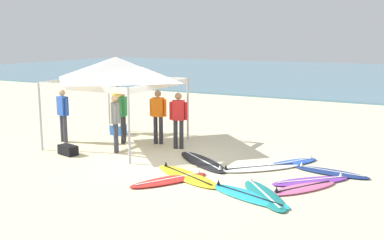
% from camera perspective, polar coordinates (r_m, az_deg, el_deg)
% --- Properties ---
extents(ground_plane, '(80.00, 80.00, 0.00)m').
position_cam_1_polar(ground_plane, '(12.79, -2.89, -4.83)').
color(ground_plane, beige).
extents(sea, '(80.00, 36.00, 0.10)m').
position_cam_1_polar(sea, '(42.80, 19.65, 5.32)').
color(sea, '#568499').
rests_on(sea, ground).
extents(canopy_tent, '(3.35, 3.35, 2.75)m').
position_cam_1_polar(canopy_tent, '(14.20, -9.47, 6.34)').
color(canopy_tent, '#B7B7BC').
rests_on(canopy_tent, ground).
extents(surfboard_cyan, '(2.17, 1.20, 0.19)m').
position_cam_1_polar(surfboard_cyan, '(9.85, 6.96, -9.36)').
color(surfboard_cyan, '#23B2CC').
rests_on(surfboard_cyan, ground).
extents(surfboard_red, '(1.47, 2.05, 0.19)m').
position_cam_1_polar(surfboard_red, '(10.81, -2.83, -7.49)').
color(surfboard_red, red).
rests_on(surfboard_red, ground).
extents(surfboard_pink, '(1.42, 1.84, 0.19)m').
position_cam_1_polar(surfboard_pink, '(10.55, 13.69, -8.24)').
color(surfboard_pink, pink).
rests_on(surfboard_pink, ground).
extents(surfboard_black, '(2.28, 1.90, 0.19)m').
position_cam_1_polar(surfboard_black, '(12.33, 1.33, -5.23)').
color(surfboard_black, black).
rests_on(surfboard_black, ground).
extents(surfboard_white, '(2.03, 2.01, 0.19)m').
position_cam_1_polar(surfboard_white, '(11.91, 8.39, -5.91)').
color(surfboard_white, white).
rests_on(surfboard_white, ground).
extents(surfboard_navy, '(1.92, 0.70, 0.19)m').
position_cam_1_polar(surfboard_navy, '(11.91, 16.96, -6.25)').
color(surfboard_navy, navy).
rests_on(surfboard_navy, ground).
extents(surfboard_teal, '(1.73, 1.90, 0.19)m').
position_cam_1_polar(surfboard_teal, '(9.95, 9.00, -9.22)').
color(surfboard_teal, '#19847F').
rests_on(surfboard_teal, ground).
extents(surfboard_purple, '(1.78, 1.75, 0.19)m').
position_cam_1_polar(surfboard_purple, '(11.08, 14.64, -7.38)').
color(surfboard_purple, purple).
rests_on(surfboard_purple, ground).
extents(surfboard_yellow, '(2.32, 1.55, 0.19)m').
position_cam_1_polar(surfboard_yellow, '(11.10, -0.69, -7.00)').
color(surfboard_yellow, yellow).
rests_on(surfboard_yellow, ground).
extents(surfboard_blue, '(1.39, 1.83, 0.19)m').
position_cam_1_polar(surfboard_blue, '(12.48, 12.21, -5.27)').
color(surfboard_blue, blue).
rests_on(surfboard_blue, ground).
extents(person_blue, '(0.53, 0.31, 1.71)m').
position_cam_1_polar(person_blue, '(15.15, -15.85, 1.00)').
color(person_blue, '#383842').
rests_on(person_blue, ground).
extents(person_grey, '(0.38, 0.47, 1.71)m').
position_cam_1_polar(person_grey, '(13.44, -9.55, 0.10)').
color(person_grey, '#383842').
rests_on(person_grey, ground).
extents(person_green, '(0.35, 0.51, 1.71)m').
position_cam_1_polar(person_green, '(14.62, -8.64, 0.94)').
color(person_green, '#2D2D33').
rests_on(person_green, ground).
extents(person_red, '(0.52, 0.34, 1.71)m').
position_cam_1_polar(person_red, '(13.71, -1.71, 0.44)').
color(person_red, '#2D2D33').
rests_on(person_red, ground).
extents(person_yellow, '(0.48, 0.37, 1.71)m').
position_cam_1_polar(person_yellow, '(16.16, -9.40, 1.81)').
color(person_yellow, '#383842').
rests_on(person_yellow, ground).
extents(person_orange, '(0.54, 0.30, 1.71)m').
position_cam_1_polar(person_orange, '(14.36, -4.27, 0.87)').
color(person_orange, '#2D2D33').
rests_on(person_orange, ground).
extents(gear_bag_near_tent, '(0.66, 0.45, 0.28)m').
position_cam_1_polar(gear_bag_near_tent, '(13.62, -15.25, -3.64)').
color(gear_bag_near_tent, black).
rests_on(gear_bag_near_tent, ground).
extents(cooler_box, '(0.50, 0.36, 0.39)m').
position_cam_1_polar(cooler_box, '(15.99, -9.21, -1.15)').
color(cooler_box, '#2D60B7').
rests_on(cooler_box, ground).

